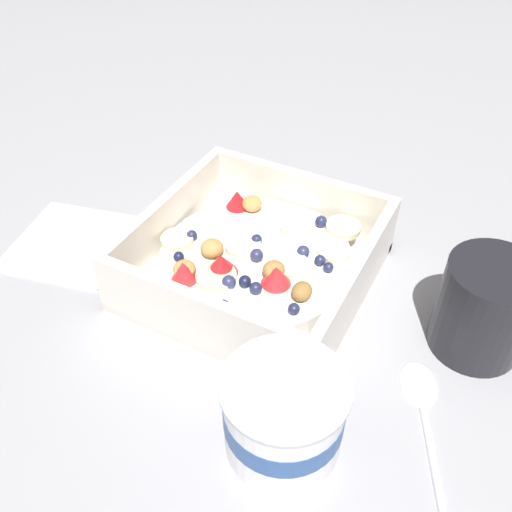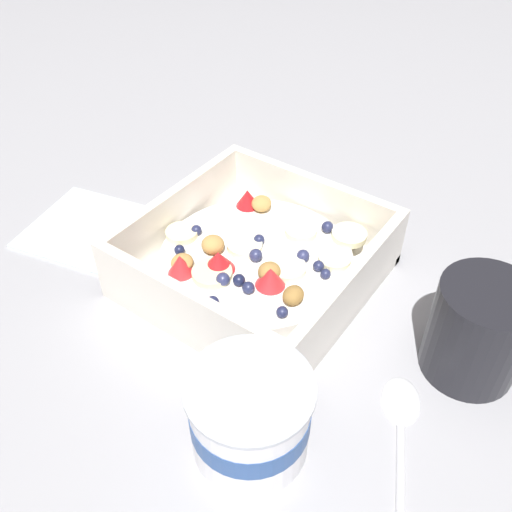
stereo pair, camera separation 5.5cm
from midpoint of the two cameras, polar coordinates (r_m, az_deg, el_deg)
The scene contains 6 objects.
ground_plane at distance 0.56m, azimuth -2.16°, elevation -4.14°, with size 2.40×2.40×0.00m, color #9E9EA3.
fruit_bowl at distance 0.56m, azimuth -2.90°, elevation -0.77°, with size 0.22×0.22×0.07m.
spoon at distance 0.48m, azimuth 13.46°, elevation -14.89°, with size 0.09×0.17×0.01m.
yogurt_cup at distance 0.43m, azimuth -1.04°, elevation -15.91°, with size 0.09×0.09×0.07m.
coffee_mug at distance 0.51m, azimuth 19.25°, elevation -4.98°, with size 0.08×0.11×0.09m.
folded_napkin at distance 0.65m, azimuth -20.40°, elevation 1.27°, with size 0.12×0.12×0.01m, color silver.
Camera 1 is at (-0.18, 0.35, 0.40)m, focal length 39.65 mm.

